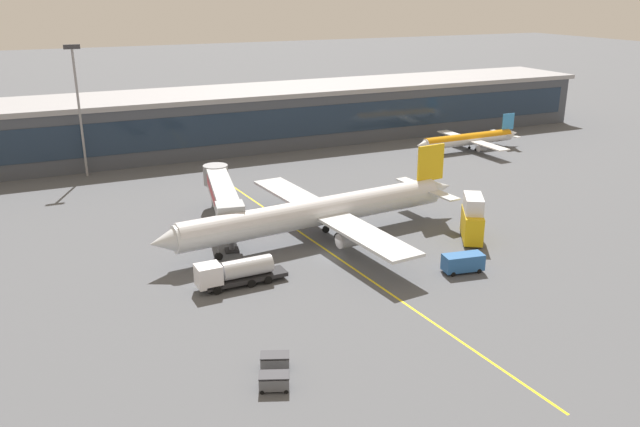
% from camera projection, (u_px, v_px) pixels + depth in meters
% --- Properties ---
extents(ground_plane, '(700.00, 700.00, 0.00)m').
position_uv_depth(ground_plane, '(331.00, 257.00, 83.91)').
color(ground_plane, '#515459').
extents(apron_lead_in_line, '(6.30, 79.80, 0.01)m').
position_uv_depth(apron_lead_in_line, '(328.00, 251.00, 85.79)').
color(apron_lead_in_line, yellow).
rests_on(apron_lead_in_line, ground_plane).
extents(terminal_building, '(168.40, 20.69, 12.24)m').
position_uv_depth(terminal_building, '(250.00, 117.00, 143.13)').
color(terminal_building, '#424751').
rests_on(terminal_building, ground_plane).
extents(main_airliner, '(47.07, 37.75, 11.10)m').
position_uv_depth(main_airliner, '(319.00, 212.00, 88.62)').
color(main_airliner, silver).
rests_on(main_airliner, ground_plane).
extents(jet_bridge, '(7.57, 23.20, 6.73)m').
position_uv_depth(jet_bridge, '(222.00, 192.00, 93.63)').
color(jet_bridge, '#B2B7BC').
rests_on(jet_bridge, ground_plane).
extents(fuel_tanker, '(10.88, 2.96, 3.25)m').
position_uv_depth(fuel_tanker, '(235.00, 272.00, 75.13)').
color(fuel_tanker, '#232326').
rests_on(fuel_tanker, ground_plane).
extents(catering_lift, '(5.69, 7.10, 6.30)m').
position_uv_depth(catering_lift, '(472.00, 219.00, 88.63)').
color(catering_lift, yellow).
rests_on(catering_lift, ground_plane).
extents(crew_van, '(5.27, 2.85, 2.30)m').
position_uv_depth(crew_van, '(462.00, 262.00, 79.01)').
color(crew_van, '#285B9E').
rests_on(crew_van, ground_plane).
extents(baggage_cart_0, '(3.03, 2.42, 1.48)m').
position_uv_depth(baggage_cart_0, '(274.00, 381.00, 55.89)').
color(baggage_cart_0, '#595B60').
rests_on(baggage_cart_0, ground_plane).
extents(baggage_cart_1, '(3.03, 2.42, 1.48)m').
position_uv_depth(baggage_cart_1, '(275.00, 361.00, 58.91)').
color(baggage_cart_1, '#595B60').
rests_on(baggage_cart_1, ground_plane).
extents(commuter_jet_far, '(26.83, 21.24, 7.20)m').
position_uv_depth(commuter_jet_far, '(469.00, 139.00, 138.51)').
color(commuter_jet_far, white).
rests_on(commuter_jet_far, ground_plane).
extents(apron_light_mast_0, '(2.80, 0.50, 23.80)m').
position_uv_depth(apron_light_mast_0, '(78.00, 101.00, 116.04)').
color(apron_light_mast_0, gray).
rests_on(apron_light_mast_0, ground_plane).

